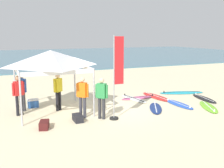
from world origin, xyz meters
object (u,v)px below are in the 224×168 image
(surfboard_red, at_px, (157,97))
(surfboard_black, at_px, (204,98))
(gear_bag_by_pole, at_px, (44,125))
(surfboard_navy, at_px, (156,108))
(surfboard_lime, at_px, (208,107))
(person_green, at_px, (102,95))
(banner_flag, at_px, (117,81))
(cooler_box, at_px, (33,103))
(person_yellow, at_px, (58,89))
(gear_bag_near_tent, at_px, (78,118))
(surfboard_pink, at_px, (139,98))
(surfboard_blue, at_px, (179,104))
(surfboard_cyan, at_px, (181,93))
(person_blue, at_px, (22,90))
(surfboard_white, at_px, (134,99))
(canopy_tent, at_px, (51,59))
(person_orange, at_px, (82,94))
(person_red, at_px, (19,93))

(surfboard_red, distance_m, surfboard_black, 2.52)
(surfboard_red, xyz_separation_m, gear_bag_by_pole, (-6.51, -2.53, 0.10))
(surfboard_navy, height_order, surfboard_lime, same)
(person_green, relative_size, banner_flag, 0.50)
(surfboard_red, relative_size, cooler_box, 4.96)
(person_yellow, relative_size, gear_bag_near_tent, 2.85)
(gear_bag_near_tent, bearing_deg, surfboard_pink, 30.52)
(surfboard_red, bearing_deg, gear_bag_by_pole, -158.74)
(gear_bag_by_pole, bearing_deg, surfboard_blue, 6.76)
(person_green, bearing_deg, cooler_box, 128.51)
(gear_bag_near_tent, xyz_separation_m, gear_bag_by_pole, (-1.37, -0.30, 0.00))
(surfboard_cyan, xyz_separation_m, person_blue, (-8.92, -0.13, 0.95))
(surfboard_lime, height_order, gear_bag_near_tent, gear_bag_near_tent)
(surfboard_white, bearing_deg, gear_bag_near_tent, -148.12)
(banner_flag, distance_m, gear_bag_near_tent, 2.14)
(surfboard_black, xyz_separation_m, surfboard_lime, (-1.00, -1.40, -0.00))
(surfboard_lime, bearing_deg, gear_bag_by_pole, 178.48)
(surfboard_navy, bearing_deg, canopy_tent, 162.08)
(person_orange, height_order, person_blue, same)
(surfboard_black, height_order, person_yellow, person_yellow)
(surfboard_white, bearing_deg, surfboard_cyan, 3.89)
(canopy_tent, distance_m, surfboard_cyan, 8.10)
(surfboard_cyan, height_order, cooler_box, cooler_box)
(surfboard_cyan, relative_size, gear_bag_by_pole, 4.48)
(person_green, height_order, person_yellow, same)
(surfboard_pink, height_order, cooler_box, cooler_box)
(gear_bag_by_pole, bearing_deg, person_blue, 99.71)
(surfboard_blue, distance_m, gear_bag_by_pole, 6.72)
(surfboard_navy, height_order, person_red, person_red)
(canopy_tent, distance_m, cooler_box, 2.55)
(person_orange, bearing_deg, surfboard_cyan, 17.72)
(surfboard_cyan, distance_m, person_orange, 7.13)
(surfboard_blue, xyz_separation_m, cooler_box, (-6.64, 2.39, 0.16))
(canopy_tent, distance_m, person_blue, 1.96)
(banner_flag, xyz_separation_m, cooler_box, (-2.90, 3.21, -1.38))
(banner_flag, bearing_deg, surfboard_navy, 15.90)
(gear_bag_near_tent, height_order, cooler_box, cooler_box)
(surfboard_blue, distance_m, surfboard_red, 1.75)
(surfboard_white, height_order, surfboard_lime, same)
(surfboard_white, xyz_separation_m, person_orange, (-3.43, -1.93, 0.95))
(surfboard_pink, bearing_deg, person_red, -173.92)
(surfboard_red, relative_size, gear_bag_near_tent, 4.13)
(surfboard_white, bearing_deg, person_yellow, -173.22)
(surfboard_cyan, relative_size, surfboard_navy, 1.33)
(person_orange, bearing_deg, banner_flag, -31.64)
(surfboard_white, height_order, gear_bag_by_pole, gear_bag_by_pole)
(surfboard_red, xyz_separation_m, surfboard_lime, (1.13, -2.74, 0.00))
(surfboard_blue, relative_size, surfboard_lime, 0.97)
(canopy_tent, relative_size, person_green, 1.77)
(person_green, bearing_deg, surfboard_white, 41.07)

